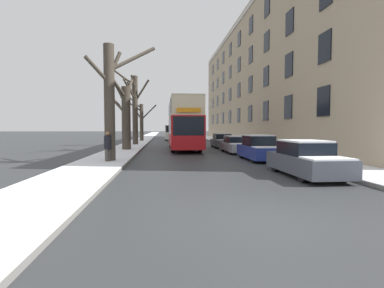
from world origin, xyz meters
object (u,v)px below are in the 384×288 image
object	(u,v)px
double_decker_bus	(184,122)
oncoming_van	(171,132)
parked_car_1	(259,149)
parked_car_2	(237,145)
bare_tree_left_3	(141,120)
bare_tree_left_2	(134,107)
bare_tree_left_0	(110,98)
parked_car_0	(306,160)
parked_car_3	(222,141)
pedestrian_left_sidewalk	(108,146)
bare_tree_left_1	(125,114)

from	to	relation	value
double_decker_bus	oncoming_van	size ratio (longest dim) A/B	2.21
parked_car_1	parked_car_2	size ratio (longest dim) A/B	0.91
bare_tree_left_3	bare_tree_left_2	bearing A→B (deg)	-90.04
bare_tree_left_0	bare_tree_left_3	bearing A→B (deg)	90.53
parked_car_0	parked_car_3	bearing A→B (deg)	90.00
parked_car_1	oncoming_van	xyz separation A→B (m)	(-4.51, 29.31, 0.57)
parked_car_2	pedestrian_left_sidewalk	size ratio (longest dim) A/B	2.60
parked_car_2	pedestrian_left_sidewalk	xyz separation A→B (m)	(-8.67, -6.57, 0.34)
bare_tree_left_2	parked_car_1	bearing A→B (deg)	-60.19
double_decker_bus	parked_car_3	bearing A→B (deg)	30.89
parked_car_0	parked_car_1	distance (m)	5.97
parked_car_1	oncoming_van	world-z (taller)	oncoming_van
parked_car_1	parked_car_2	world-z (taller)	parked_car_1
bare_tree_left_0	parked_car_0	size ratio (longest dim) A/B	1.53
bare_tree_left_2	bare_tree_left_3	world-z (taller)	bare_tree_left_2
bare_tree_left_1	parked_car_3	world-z (taller)	bare_tree_left_1
bare_tree_left_1	parked_car_3	bearing A→B (deg)	22.28
bare_tree_left_2	parked_car_3	xyz separation A→B (m)	(8.81, -3.92, -3.56)
parked_car_2	oncoming_van	bearing A→B (deg)	100.67
bare_tree_left_2	bare_tree_left_3	distance (m)	8.97
oncoming_van	parked_car_1	bearing A→B (deg)	-81.26
bare_tree_left_2	parked_car_2	bearing A→B (deg)	-48.59
pedestrian_left_sidewalk	double_decker_bus	bearing A→B (deg)	-176.04
bare_tree_left_3	parked_car_3	distance (m)	15.73
double_decker_bus	bare_tree_left_1	bearing A→B (deg)	-165.40
parked_car_3	oncoming_van	distance (m)	18.42
double_decker_bus	parked_car_1	world-z (taller)	double_decker_bus
parked_car_2	parked_car_3	size ratio (longest dim) A/B	1.11
bare_tree_left_3	parked_car_0	size ratio (longest dim) A/B	1.42
bare_tree_left_1	double_decker_bus	size ratio (longest dim) A/B	0.60
bare_tree_left_2	parked_car_0	bearing A→B (deg)	-67.57
bare_tree_left_2	parked_car_1	size ratio (longest dim) A/B	2.03
bare_tree_left_3	parked_car_2	world-z (taller)	bare_tree_left_3
bare_tree_left_0	parked_car_3	distance (m)	15.13
bare_tree_left_2	oncoming_van	size ratio (longest dim) A/B	1.75
parked_car_1	bare_tree_left_1	bearing A→B (deg)	138.53
oncoming_van	bare_tree_left_3	bearing A→B (deg)	-130.47
bare_tree_left_0	pedestrian_left_sidewalk	xyz separation A→B (m)	(-0.09, -0.53, -2.61)
double_decker_bus	pedestrian_left_sidewalk	xyz separation A→B (m)	(-4.75, -10.30, -1.52)
parked_car_3	oncoming_van	xyz separation A→B (m)	(-4.51, 17.85, 0.62)
parked_car_3	bare_tree_left_0	bearing A→B (deg)	-125.31
bare_tree_left_2	pedestrian_left_sidewalk	world-z (taller)	bare_tree_left_2
bare_tree_left_1	bare_tree_left_2	bearing A→B (deg)	89.66
parked_car_0	oncoming_van	world-z (taller)	oncoming_van
bare_tree_left_3	parked_car_0	xyz separation A→B (m)	(8.81, -30.24, -2.35)
parked_car_0	parked_car_1	world-z (taller)	parked_car_1
bare_tree_left_1	parked_car_0	distance (m)	16.57
bare_tree_left_3	pedestrian_left_sidewalk	world-z (taller)	bare_tree_left_3
bare_tree_left_2	parked_car_1	world-z (taller)	bare_tree_left_2
bare_tree_left_3	double_decker_bus	size ratio (longest dim) A/B	0.58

